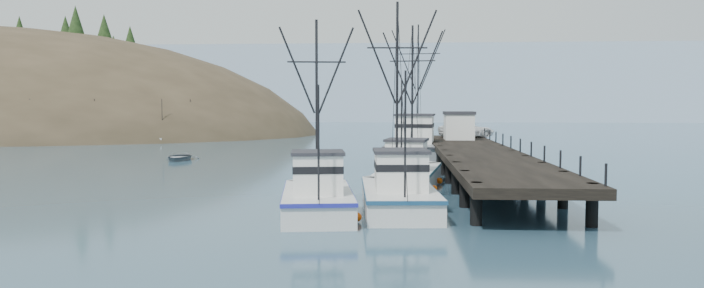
% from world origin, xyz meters
% --- Properties ---
extents(ground, '(400.00, 400.00, 0.00)m').
position_xyz_m(ground, '(0.00, 0.00, 0.00)').
color(ground, '#2A495E').
rests_on(ground, ground).
extents(pier, '(6.00, 44.00, 2.00)m').
position_xyz_m(pier, '(14.00, 16.00, 1.69)').
color(pier, black).
rests_on(pier, ground).
extents(distant_ridge, '(360.00, 40.00, 26.00)m').
position_xyz_m(distant_ridge, '(10.00, 170.00, 0.00)').
color(distant_ridge, '#9EB2C6').
rests_on(distant_ridge, ground).
extents(distant_ridge_far, '(180.00, 25.00, 18.00)m').
position_xyz_m(distant_ridge_far, '(-40.00, 185.00, 0.00)').
color(distant_ridge_far, silver).
rests_on(distant_ridge_far, ground).
extents(moored_sailboats, '(22.01, 20.03, 6.35)m').
position_xyz_m(moored_sailboats, '(-35.10, 55.32, 0.33)').
color(moored_sailboats, silver).
rests_on(moored_sailboats, ground).
extents(trawler_near, '(4.41, 11.28, 11.39)m').
position_xyz_m(trawler_near, '(7.82, 0.06, 0.82)').
color(trawler_near, silver).
rests_on(trawler_near, ground).
extents(trawler_mid, '(4.63, 10.28, 10.27)m').
position_xyz_m(trawler_mid, '(3.71, -1.45, 0.82)').
color(trawler_mid, silver).
rests_on(trawler_mid, ground).
extents(trawler_far, '(4.95, 11.07, 11.28)m').
position_xyz_m(trawler_far, '(8.61, 9.51, 0.82)').
color(trawler_far, silver).
rests_on(trawler_far, ground).
extents(work_vessel, '(6.35, 16.74, 13.79)m').
position_xyz_m(work_vessel, '(9.66, 28.78, 1.23)').
color(work_vessel, slate).
rests_on(work_vessel, ground).
extents(pier_shed, '(3.00, 3.20, 2.80)m').
position_xyz_m(pier_shed, '(13.87, 29.86, 3.42)').
color(pier_shed, silver).
rests_on(pier_shed, pier).
extents(pickup_truck, '(6.35, 4.25, 1.62)m').
position_xyz_m(pickup_truck, '(15.09, 34.00, 2.81)').
color(pickup_truck, white).
rests_on(pickup_truck, pier).
extents(motorboat, '(3.85, 5.06, 0.98)m').
position_xyz_m(motorboat, '(-13.66, 27.20, 0.00)').
color(motorboat, slate).
rests_on(motorboat, ground).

